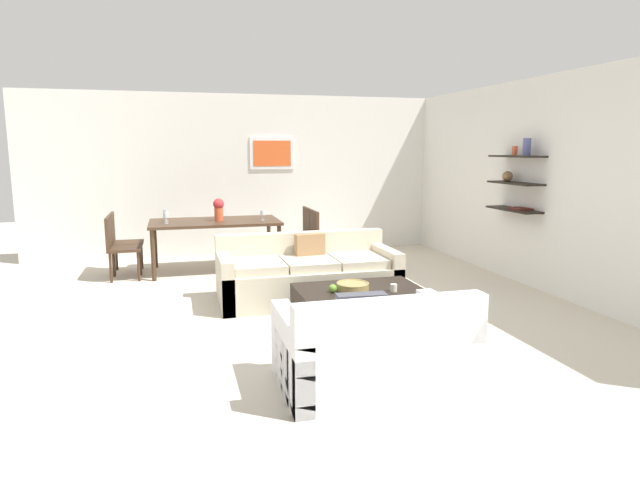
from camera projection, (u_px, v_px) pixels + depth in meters
ground_plane at (314, 308)px, 6.25m from camera, size 18.00×18.00×0.00m
back_wall_unit at (280, 175)px, 9.46m from camera, size 8.40×0.09×2.70m
right_wall_shelf_unit at (519, 182)px, 7.37m from camera, size 0.34×8.20×2.70m
sofa_beige at (307, 276)px, 6.52m from camera, size 2.10×0.90×0.78m
loveseat_white at (373, 349)px, 4.16m from camera, size 1.41×0.90×0.78m
coffee_table at (363, 309)px, 5.54m from camera, size 1.28×1.04×0.38m
decorative_bowl at (353, 286)px, 5.54m from camera, size 0.33×0.33×0.08m
candle_jar at (394, 288)px, 5.49m from camera, size 0.07×0.07×0.08m
apple_on_coffee_table at (332, 288)px, 5.45m from camera, size 0.08×0.08×0.08m
dining_table at (215, 225)px, 8.06m from camera, size 1.87×1.01×0.75m
dining_chair_right_far at (300, 231)px, 8.65m from camera, size 0.44×0.44×0.88m
dining_chair_left_near at (118, 244)px, 7.52m from camera, size 0.44×0.44×0.88m
dining_chair_left_far at (121, 238)px, 7.96m from camera, size 0.44×0.44×0.88m
dining_chair_right_near at (307, 236)px, 8.21m from camera, size 0.44×0.44×0.88m
wine_glass_right_near at (263, 213)px, 8.08m from camera, size 0.07×0.07×0.15m
wine_glass_left_far at (166, 213)px, 7.97m from camera, size 0.07×0.07×0.17m
wine_glass_left_near at (166, 215)px, 7.73m from camera, size 0.08×0.08×0.16m
centerpiece_vase at (219, 208)px, 8.01m from camera, size 0.16×0.16×0.33m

